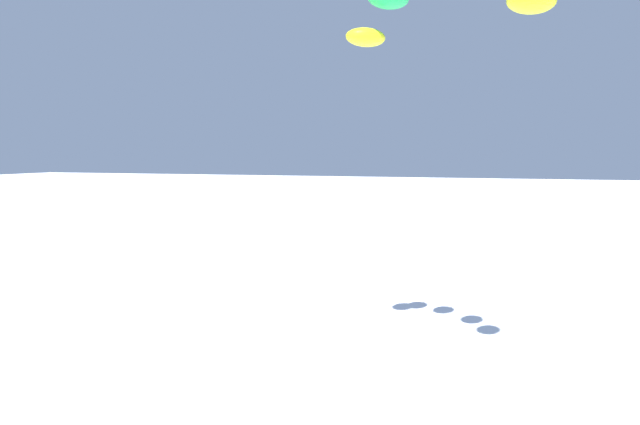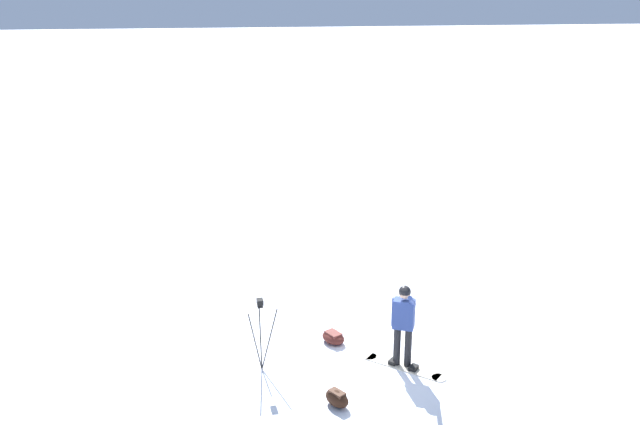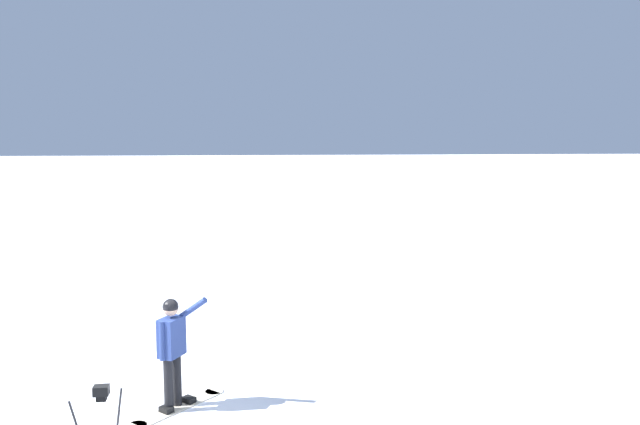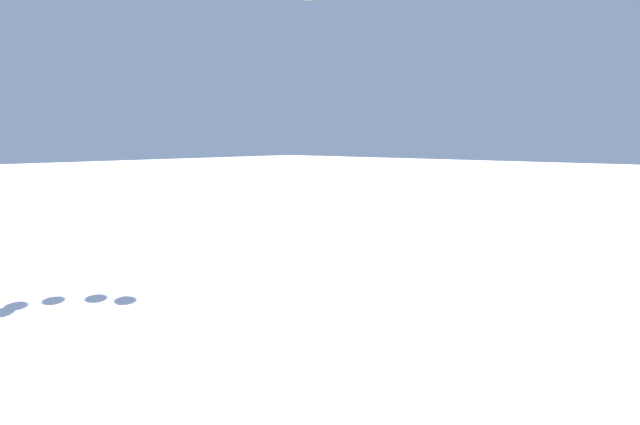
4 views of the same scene
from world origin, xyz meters
name	(u,v)px [view 2 (image 2 of 4)]	position (x,y,z in m)	size (l,w,h in m)	color
ground_plane	(375,372)	(0.00, 0.00, 0.00)	(300.00, 300.00, 0.00)	white
snowboarder	(404,318)	(0.58, 0.12, 1.05)	(0.48, 0.77, 1.75)	black
snowboard	(403,366)	(0.59, 0.06, 0.02)	(1.37, 1.36, 0.10)	beige
gear_bag_large	(333,337)	(-0.52, 1.33, 0.13)	(0.59, 0.67, 0.24)	#4C1E19
camera_tripod	(261,320)	(-2.13, 0.58, 1.06)	(0.59, 0.59, 1.51)	#262628
gear_bag_small	(337,398)	(-1.00, -0.93, 0.16)	(0.50, 0.58, 0.30)	black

